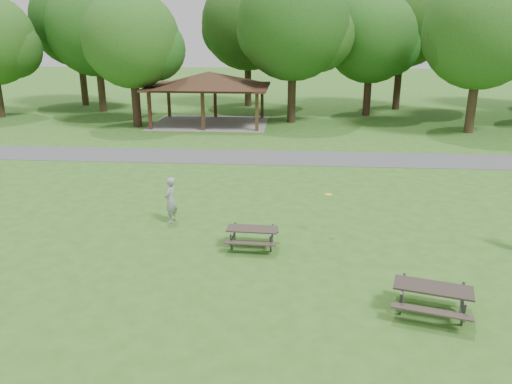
# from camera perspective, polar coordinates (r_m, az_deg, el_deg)

# --- Properties ---
(ground) EXTENTS (160.00, 160.00, 0.00)m
(ground) POSITION_cam_1_polar(r_m,az_deg,el_deg) (14.22, -5.37, -9.94)
(ground) COLOR #2F611B
(ground) RESTS_ON ground
(asphalt_path) EXTENTS (120.00, 3.20, 0.02)m
(asphalt_path) POSITION_cam_1_polar(r_m,az_deg,el_deg) (27.27, -0.45, 4.00)
(asphalt_path) COLOR #48484A
(asphalt_path) RESTS_ON ground
(pavilion) EXTENTS (8.60, 7.01, 3.76)m
(pavilion) POSITION_cam_1_polar(r_m,az_deg,el_deg) (37.06, -5.42, 12.48)
(pavilion) COLOR #341C13
(pavilion) RESTS_ON ground
(tree_row_c) EXTENTS (8.19, 7.80, 10.67)m
(tree_row_c) POSITION_cam_1_polar(r_m,az_deg,el_deg) (44.42, -17.69, 17.17)
(tree_row_c) COLOR #332416
(tree_row_c) RESTS_ON ground
(tree_row_d) EXTENTS (6.93, 6.60, 9.27)m
(tree_row_d) POSITION_cam_1_polar(r_m,az_deg,el_deg) (36.63, -13.88, 16.24)
(tree_row_d) COLOR black
(tree_row_d) RESTS_ON ground
(tree_row_e) EXTENTS (8.40, 8.00, 11.02)m
(tree_row_e) POSITION_cam_1_polar(r_m,az_deg,el_deg) (37.37, 4.43, 18.26)
(tree_row_e) COLOR black
(tree_row_e) RESTS_ON ground
(tree_row_f) EXTENTS (7.35, 7.00, 9.55)m
(tree_row_f) POSITION_cam_1_polar(r_m,az_deg,el_deg) (41.29, 13.12, 16.55)
(tree_row_f) COLOR black
(tree_row_f) RESTS_ON ground
(tree_row_g) EXTENTS (7.77, 7.40, 10.25)m
(tree_row_g) POSITION_cam_1_polar(r_m,az_deg,el_deg) (36.34, 24.47, 16.07)
(tree_row_g) COLOR #322416
(tree_row_g) RESTS_ON ground
(tree_deep_a) EXTENTS (8.40, 8.00, 11.38)m
(tree_deep_a) POSITION_cam_1_polar(r_m,az_deg,el_deg) (48.80, -19.62, 17.70)
(tree_deep_a) COLOR #312215
(tree_deep_a) RESTS_ON ground
(tree_deep_b) EXTENTS (8.40, 8.00, 11.13)m
(tree_deep_b) POSITION_cam_1_polar(r_m,az_deg,el_deg) (45.56, -0.82, 18.42)
(tree_deep_b) COLOR #2F2115
(tree_deep_b) RESTS_ON ground
(tree_deep_c) EXTENTS (8.82, 8.40, 11.90)m
(tree_deep_c) POSITION_cam_1_polar(r_m,az_deg,el_deg) (45.24, 16.61, 18.42)
(tree_deep_c) COLOR black
(tree_deep_c) RESTS_ON ground
(picnic_table_middle) EXTENTS (1.66, 1.36, 0.70)m
(picnic_table_middle) POSITION_cam_1_polar(r_m,az_deg,el_deg) (15.87, -0.43, -4.70)
(picnic_table_middle) COLOR #2E2621
(picnic_table_middle) RESTS_ON ground
(picnic_table_far) EXTENTS (2.15, 1.89, 0.79)m
(picnic_table_far) POSITION_cam_1_polar(r_m,az_deg,el_deg) (13.02, 19.52, -10.89)
(picnic_table_far) COLOR #2A221E
(picnic_table_far) RESTS_ON ground
(frisbee_in_flight) EXTENTS (0.25, 0.25, 0.02)m
(frisbee_in_flight) POSITION_cam_1_polar(r_m,az_deg,el_deg) (16.74, 8.30, -0.27)
(frisbee_in_flight) COLOR yellow
(frisbee_in_flight) RESTS_ON ground
(frisbee_thrower) EXTENTS (0.51, 0.67, 1.68)m
(frisbee_thrower) POSITION_cam_1_polar(r_m,az_deg,el_deg) (18.12, -9.74, -0.91)
(frisbee_thrower) COLOR gray
(frisbee_thrower) RESTS_ON ground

